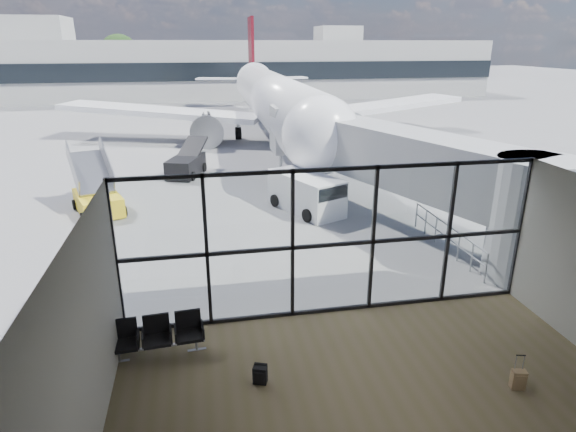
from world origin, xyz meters
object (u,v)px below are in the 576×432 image
object	(u,v)px
suitcase	(518,380)
backpack	(260,375)
airliner	(272,98)
belt_loader	(187,164)
seating_row	(157,334)
mobile_stairs	(98,200)
service_van	(307,193)

from	to	relation	value
suitcase	backpack	bearing A→B (deg)	-179.27
backpack	airliner	size ratio (longest dim) A/B	0.01
backpack	belt_loader	xyz separation A→B (m)	(-1.87, 19.99, 0.43)
seating_row	mobile_stairs	size ratio (longest dim) A/B	0.59
seating_row	backpack	bearing A→B (deg)	-38.54
service_van	suitcase	bearing A→B (deg)	-105.51
backpack	mobile_stairs	bearing A→B (deg)	133.82
seating_row	service_van	xyz separation A→B (m)	(6.36, 10.34, 0.32)
seating_row	belt_loader	world-z (taller)	belt_loader
suitcase	airliner	distance (m)	33.49
airliner	suitcase	bearing A→B (deg)	-87.99
belt_loader	service_van	bearing A→B (deg)	-35.23
backpack	suitcase	xyz separation A→B (m)	(5.92, -1.33, 0.03)
suitcase	mobile_stairs	xyz separation A→B (m)	(-11.91, 15.07, 0.36)
airliner	service_van	xyz separation A→B (m)	(-1.49, -20.01, -2.30)
seating_row	backpack	size ratio (longest dim) A/B	4.86
backpack	belt_loader	distance (m)	20.09
mobile_stairs	airliner	bearing A→B (deg)	37.43
airliner	mobile_stairs	distance (m)	21.69
service_van	seating_row	bearing A→B (deg)	-145.72
seating_row	belt_loader	bearing A→B (deg)	83.96
belt_loader	mobile_stairs	world-z (taller)	mobile_stairs
airliner	backpack	bearing A→B (deg)	-98.46
backpack	belt_loader	bearing A→B (deg)	115.61
suitcase	service_van	bearing A→B (deg)	112.03
seating_row	airliner	world-z (taller)	airliner
airliner	mobile_stairs	size ratio (longest dim) A/B	10.00
belt_loader	backpack	bearing A→B (deg)	-65.77
airliner	belt_loader	xyz separation A→B (m)	(-7.25, -12.03, -2.54)
backpack	mobile_stairs	xyz separation A→B (m)	(-5.99, 13.74, 0.39)
suitcase	belt_loader	bearing A→B (deg)	123.46
suitcase	belt_loader	xyz separation A→B (m)	(-7.79, 21.33, 0.40)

